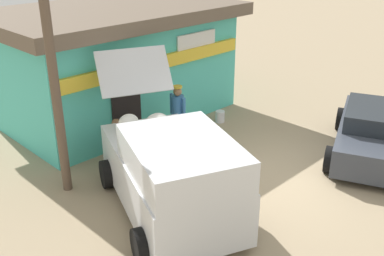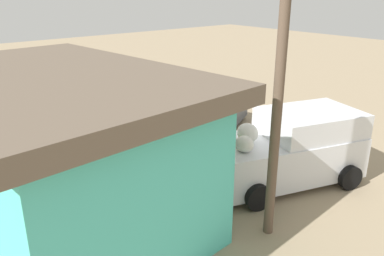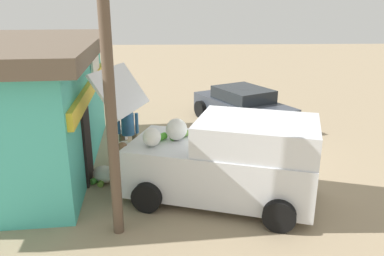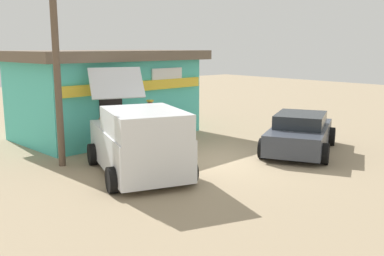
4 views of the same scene
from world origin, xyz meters
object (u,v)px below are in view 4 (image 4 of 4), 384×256
(vendor_standing, at_px, (150,121))
(parked_sedan, at_px, (300,133))
(paint_bucket, at_px, (186,134))
(delivery_van, at_px, (139,141))
(unloaded_banana_pile, at_px, (115,145))
(storefront_bar, at_px, (106,92))
(customer_bending, at_px, (113,131))

(vendor_standing, bearing_deg, parked_sedan, -46.42)
(vendor_standing, height_order, paint_bucket, vendor_standing)
(delivery_van, relative_size, vendor_standing, 2.97)
(parked_sedan, distance_m, unloaded_banana_pile, 6.24)
(vendor_standing, relative_size, paint_bucket, 4.81)
(vendor_standing, bearing_deg, delivery_van, -130.85)
(storefront_bar, relative_size, vendor_standing, 4.50)
(storefront_bar, relative_size, delivery_van, 1.52)
(paint_bucket, bearing_deg, storefront_bar, 128.68)
(storefront_bar, xyz_separation_m, paint_bucket, (1.99, -2.49, -1.54))
(unloaded_banana_pile, distance_m, paint_bucket, 3.10)
(customer_bending, bearing_deg, parked_sedan, -34.67)
(storefront_bar, relative_size, parked_sedan, 1.73)
(vendor_standing, distance_m, unloaded_banana_pile, 1.46)
(paint_bucket, bearing_deg, unloaded_banana_pile, 179.05)
(delivery_van, distance_m, customer_bending, 2.27)
(delivery_van, height_order, customer_bending, delivery_van)
(storefront_bar, distance_m, customer_bending, 3.56)
(delivery_van, xyz_separation_m, customer_bending, (0.49, 2.22, -0.12))
(parked_sedan, xyz_separation_m, unloaded_banana_pile, (-4.64, 4.15, -0.43))
(parked_sedan, bearing_deg, storefront_bar, 118.20)
(unloaded_banana_pile, xyz_separation_m, paint_bucket, (3.10, -0.05, -0.01))
(storefront_bar, xyz_separation_m, vendor_standing, (0.04, -2.92, -0.75))
(paint_bucket, bearing_deg, delivery_van, -145.00)
(parked_sedan, xyz_separation_m, paint_bucket, (-1.54, 4.10, -0.44))
(parked_sedan, height_order, paint_bucket, parked_sedan)
(vendor_standing, xyz_separation_m, paint_bucket, (1.95, 0.43, -0.78))
(customer_bending, bearing_deg, vendor_standing, 6.13)
(parked_sedan, relative_size, vendor_standing, 2.60)
(storefront_bar, height_order, delivery_van, storefront_bar)
(storefront_bar, xyz_separation_m, parked_sedan, (3.53, -6.59, -1.09))
(delivery_van, distance_m, paint_bucket, 4.96)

